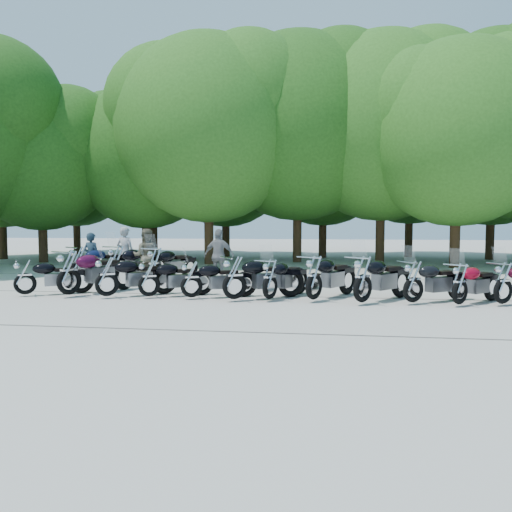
# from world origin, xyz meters

# --- Properties ---
(ground) EXTENTS (90.00, 90.00, 0.00)m
(ground) POSITION_xyz_m (0.00, 0.00, 0.00)
(ground) COLOR #A7A297
(ground) RESTS_ON ground
(tree_0) EXTENTS (7.50, 7.50, 9.21)m
(tree_0) POSITION_xyz_m (-15.42, 12.98, 5.45)
(tree_0) COLOR #3A2614
(tree_0) RESTS_ON ground
(tree_1) EXTENTS (6.97, 6.97, 8.55)m
(tree_1) POSITION_xyz_m (-12.04, 11.24, 5.06)
(tree_1) COLOR #3A2614
(tree_1) RESTS_ON ground
(tree_2) EXTENTS (7.31, 7.31, 8.97)m
(tree_2) POSITION_xyz_m (-7.25, 12.84, 5.31)
(tree_2) COLOR #3A2614
(tree_2) RESTS_ON ground
(tree_3) EXTENTS (8.70, 8.70, 10.67)m
(tree_3) POSITION_xyz_m (-3.57, 11.24, 6.32)
(tree_3) COLOR #3A2614
(tree_3) RESTS_ON ground
(tree_4) EXTENTS (9.13, 9.13, 11.20)m
(tree_4) POSITION_xyz_m (0.54, 13.09, 6.64)
(tree_4) COLOR #3A2614
(tree_4) RESTS_ON ground
(tree_5) EXTENTS (9.04, 9.04, 11.10)m
(tree_5) POSITION_xyz_m (4.61, 13.20, 6.57)
(tree_5) COLOR #3A2614
(tree_5) RESTS_ON ground
(tree_6) EXTENTS (8.00, 8.00, 9.82)m
(tree_6) POSITION_xyz_m (7.55, 10.82, 5.81)
(tree_6) COLOR #3A2614
(tree_6) RESTS_ON ground
(tree_9) EXTENTS (7.59, 7.59, 9.32)m
(tree_9) POSITION_xyz_m (-13.53, 17.59, 5.52)
(tree_9) COLOR #3A2614
(tree_9) RESTS_ON ground
(tree_10) EXTENTS (7.78, 7.78, 9.55)m
(tree_10) POSITION_xyz_m (-8.29, 16.97, 5.66)
(tree_10) COLOR #3A2614
(tree_10) RESTS_ON ground
(tree_11) EXTENTS (7.56, 7.56, 9.28)m
(tree_11) POSITION_xyz_m (-3.76, 16.43, 5.49)
(tree_11) COLOR #3A2614
(tree_11) RESTS_ON ground
(tree_12) EXTENTS (7.88, 7.88, 9.67)m
(tree_12) POSITION_xyz_m (1.80, 16.47, 5.72)
(tree_12) COLOR #3A2614
(tree_12) RESTS_ON ground
(tree_13) EXTENTS (8.31, 8.31, 10.20)m
(tree_13) POSITION_xyz_m (6.69, 17.47, 6.04)
(tree_13) COLOR #3A2614
(tree_13) RESTS_ON ground
(tree_14) EXTENTS (8.02, 8.02, 9.84)m
(tree_14) POSITION_xyz_m (10.68, 16.09, 5.83)
(tree_14) COLOR #3A2614
(tree_14) RESTS_ON ground
(motorcycle_0) EXTENTS (2.04, 1.61, 1.15)m
(motorcycle_0) POSITION_xyz_m (-6.23, 0.55, 0.57)
(motorcycle_0) COLOR black
(motorcycle_0) RESTS_ON ground
(motorcycle_1) EXTENTS (1.92, 2.59, 1.43)m
(motorcycle_1) POSITION_xyz_m (-4.96, 0.57, 0.72)
(motorcycle_1) COLOR #3D0825
(motorcycle_1) RESTS_ON ground
(motorcycle_2) EXTENTS (2.16, 1.91, 1.26)m
(motorcycle_2) POSITION_xyz_m (-3.86, 0.50, 0.63)
(motorcycle_2) COLOR black
(motorcycle_2) RESTS_ON ground
(motorcycle_3) EXTENTS (2.06, 1.62, 1.16)m
(motorcycle_3) POSITION_xyz_m (-2.75, 0.66, 0.58)
(motorcycle_3) COLOR black
(motorcycle_3) RESTS_ON ground
(motorcycle_4) EXTENTS (2.09, 1.44, 1.14)m
(motorcycle_4) POSITION_xyz_m (-1.59, 0.64, 0.57)
(motorcycle_4) COLOR black
(motorcycle_4) RESTS_ON ground
(motorcycle_5) EXTENTS (2.32, 1.90, 1.32)m
(motorcycle_5) POSITION_xyz_m (-0.41, 0.44, 0.66)
(motorcycle_5) COLOR black
(motorcycle_5) RESTS_ON ground
(motorcycle_6) EXTENTS (1.57, 2.22, 1.22)m
(motorcycle_6) POSITION_xyz_m (0.48, 0.62, 0.61)
(motorcycle_6) COLOR black
(motorcycle_6) RESTS_ON ground
(motorcycle_7) EXTENTS (1.86, 2.40, 1.34)m
(motorcycle_7) POSITION_xyz_m (1.60, 0.64, 0.67)
(motorcycle_7) COLOR black
(motorcycle_7) RESTS_ON ground
(motorcycle_8) EXTENTS (2.11, 2.33, 1.36)m
(motorcycle_8) POSITION_xyz_m (2.79, 0.35, 0.68)
(motorcycle_8) COLOR black
(motorcycle_8) RESTS_ON ground
(motorcycle_9) EXTENTS (2.17, 1.77, 1.23)m
(motorcycle_9) POSITION_xyz_m (4.02, 0.54, 0.62)
(motorcycle_9) COLOR black
(motorcycle_9) RESTS_ON ground
(motorcycle_10) EXTENTS (1.94, 1.93, 1.18)m
(motorcycle_10) POSITION_xyz_m (5.08, 0.41, 0.59)
(motorcycle_10) COLOR maroon
(motorcycle_10) RESTS_ON ground
(motorcycle_11) EXTENTS (2.15, 1.70, 1.21)m
(motorcycle_11) POSITION_xyz_m (6.14, 0.64, 0.60)
(motorcycle_11) COLOR #350716
(motorcycle_11) RESTS_ON ground
(motorcycle_12) EXTENTS (2.05, 2.46, 1.40)m
(motorcycle_12) POSITION_xyz_m (-6.06, 3.28, 0.70)
(motorcycle_12) COLOR #0C1535
(motorcycle_12) RESTS_ON ground
(motorcycle_13) EXTENTS (1.85, 2.61, 1.44)m
(motorcycle_13) POSITION_xyz_m (-4.74, 3.23, 0.72)
(motorcycle_13) COLOR black
(motorcycle_13) RESTS_ON ground
(motorcycle_14) EXTENTS (1.64, 2.53, 1.37)m
(motorcycle_14) POSITION_xyz_m (-3.49, 3.28, 0.69)
(motorcycle_14) COLOR black
(motorcycle_14) RESTS_ON ground
(rider_0) EXTENTS (0.67, 0.50, 1.67)m
(rider_0) POSITION_xyz_m (-6.00, 4.04, 0.83)
(rider_0) COLOR #1B2C38
(rider_0) RESTS_ON ground
(rider_1) EXTENTS (1.01, 0.87, 1.80)m
(rider_1) POSITION_xyz_m (-3.97, 3.77, 0.90)
(rider_1) COLOR brown
(rider_1) RESTS_ON ground
(rider_2) EXTENTS (1.11, 0.59, 1.80)m
(rider_2) POSITION_xyz_m (-1.61, 4.25, 0.90)
(rider_2) COLOR gray
(rider_2) RESTS_ON ground
(rider_3) EXTENTS (0.75, 0.57, 1.86)m
(rider_3) POSITION_xyz_m (-5.08, 4.73, 0.93)
(rider_3) COLOR #99999C
(rider_3) RESTS_ON ground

